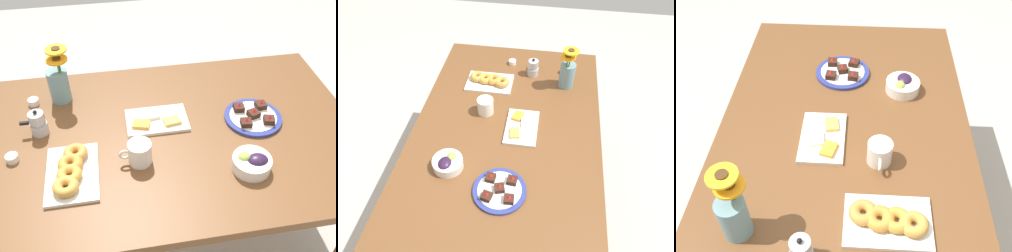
{
  "view_description": "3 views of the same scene",
  "coord_description": "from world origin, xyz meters",
  "views": [
    {
      "loc": [
        0.19,
        1.11,
        1.8
      ],
      "look_at": [
        0.0,
        0.0,
        0.78
      ],
      "focal_mm": 40.0,
      "sensor_mm": 36.0,
      "label": 1
    },
    {
      "loc": [
        -1.18,
        -0.18,
        2.02
      ],
      "look_at": [
        0.0,
        0.0,
        0.78
      ],
      "focal_mm": 35.0,
      "sensor_mm": 36.0,
      "label": 2
    },
    {
      "loc": [
        1.0,
        0.06,
        1.81
      ],
      "look_at": [
        0.0,
        0.0,
        0.78
      ],
      "focal_mm": 40.0,
      "sensor_mm": 36.0,
      "label": 3
    }
  ],
  "objects": [
    {
      "name": "ground_plane",
      "position": [
        0.0,
        0.0,
        0.0
      ],
      "size": [
        6.0,
        6.0,
        0.0
      ],
      "primitive_type": "plane",
      "color": "#B7B2A8"
    },
    {
      "name": "dining_table",
      "position": [
        0.0,
        0.0,
        0.65
      ],
      "size": [
        1.6,
        1.0,
        0.74
      ],
      "color": "brown",
      "rests_on": "ground_plane"
    },
    {
      "name": "coffee_mug",
      "position": [
        0.13,
        0.14,
        0.79
      ],
      "size": [
        0.13,
        0.09,
        0.09
      ],
      "color": "white",
      "rests_on": "dining_table"
    },
    {
      "name": "grape_bowl",
      "position": [
        -0.28,
        0.24,
        0.77
      ],
      "size": [
        0.15,
        0.15,
        0.07
      ],
      "color": "white",
      "rests_on": "dining_table"
    },
    {
      "name": "cheese_platter",
      "position": [
        0.04,
        -0.08,
        0.75
      ],
      "size": [
        0.26,
        0.17,
        0.03
      ],
      "color": "white",
      "rests_on": "dining_table"
    },
    {
      "name": "croissant_platter",
      "position": [
        0.39,
        0.16,
        0.76
      ],
      "size": [
        0.19,
        0.28,
        0.05
      ],
      "color": "white",
      "rests_on": "dining_table"
    },
    {
      "name": "jam_cup_honey",
      "position": [
        0.56,
        -0.29,
        0.76
      ],
      "size": [
        0.05,
        0.05,
        0.03
      ],
      "color": "white",
      "rests_on": "dining_table"
    },
    {
      "name": "jam_cup_berry",
      "position": [
        0.61,
        0.05,
        0.76
      ],
      "size": [
        0.05,
        0.05,
        0.03
      ],
      "color": "white",
      "rests_on": "dining_table"
    },
    {
      "name": "dessert_plate",
      "position": [
        -0.38,
        -0.03,
        0.75
      ],
      "size": [
        0.25,
        0.25,
        0.05
      ],
      "color": "navy",
      "rests_on": "dining_table"
    },
    {
      "name": "flower_vase",
      "position": [
        0.44,
        -0.3,
        0.83
      ],
      "size": [
        0.11,
        0.1,
        0.27
      ],
      "color": "#6B939E",
      "rests_on": "dining_table"
    },
    {
      "name": "moka_pot",
      "position": [
        0.52,
        -0.09,
        0.79
      ],
      "size": [
        0.11,
        0.07,
        0.12
      ],
      "color": "#B7B7BC",
      "rests_on": "dining_table"
    }
  ]
}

